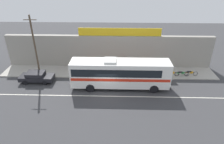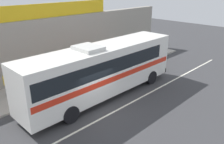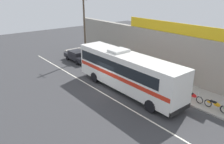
{
  "view_description": "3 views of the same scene",
  "coord_description": "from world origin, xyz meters",
  "px_view_note": "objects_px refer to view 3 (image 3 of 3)",
  "views": [
    {
      "loc": [
        1.29,
        -20.27,
        13.33
      ],
      "look_at": [
        0.63,
        1.9,
        1.81
      ],
      "focal_mm": 32.11,
      "sensor_mm": 36.0,
      "label": 1
    },
    {
      "loc": [
        -8.23,
        -9.4,
        7.4
      ],
      "look_at": [
        2.83,
        1.58,
        1.36
      ],
      "focal_mm": 37.09,
      "sensor_mm": 36.0,
      "label": 2
    },
    {
      "loc": [
        15.51,
        -11.58,
        9.02
      ],
      "look_at": [
        0.0,
        0.85,
        1.5
      ],
      "focal_mm": 35.2,
      "sensor_mm": 36.0,
      "label": 3
    }
  ],
  "objects_px": {
    "motorcycle_purple": "(192,96)",
    "pedestrian_by_curb": "(177,80)",
    "motorcycle_blue": "(216,105)",
    "utility_pole": "(84,27)",
    "parked_car": "(77,56)",
    "pedestrian_far_left": "(127,59)",
    "intercity_bus": "(126,70)"
  },
  "relations": [
    {
      "from": "parked_car",
      "to": "pedestrian_by_curb",
      "type": "bearing_deg",
      "value": 10.58
    },
    {
      "from": "pedestrian_by_curb",
      "to": "pedestrian_far_left",
      "type": "bearing_deg",
      "value": 173.9
    },
    {
      "from": "parked_car",
      "to": "motorcycle_purple",
      "type": "distance_m",
      "value": 16.15
    },
    {
      "from": "motorcycle_blue",
      "to": "pedestrian_by_curb",
      "type": "xyz_separation_m",
      "value": [
        -4.23,
        0.75,
        0.56
      ]
    },
    {
      "from": "motorcycle_blue",
      "to": "pedestrian_by_curb",
      "type": "relative_size",
      "value": 1.12
    },
    {
      "from": "intercity_bus",
      "to": "parked_car",
      "type": "relative_size",
      "value": 2.76
    },
    {
      "from": "intercity_bus",
      "to": "utility_pole",
      "type": "height_order",
      "value": "utility_pole"
    },
    {
      "from": "intercity_bus",
      "to": "motorcycle_purple",
      "type": "height_order",
      "value": "intercity_bus"
    },
    {
      "from": "motorcycle_purple",
      "to": "utility_pole",
      "type": "bearing_deg",
      "value": -178.45
    },
    {
      "from": "motorcycle_blue",
      "to": "pedestrian_far_left",
      "type": "relative_size",
      "value": 1.15
    },
    {
      "from": "parked_car",
      "to": "motorcycle_blue",
      "type": "height_order",
      "value": "parked_car"
    },
    {
      "from": "intercity_bus",
      "to": "pedestrian_by_curb",
      "type": "xyz_separation_m",
      "value": [
        2.99,
        3.65,
        -0.94
      ]
    },
    {
      "from": "utility_pole",
      "to": "pedestrian_by_curb",
      "type": "height_order",
      "value": "utility_pole"
    },
    {
      "from": "parked_car",
      "to": "utility_pole",
      "type": "relative_size",
      "value": 0.52
    },
    {
      "from": "parked_car",
      "to": "motorcycle_blue",
      "type": "distance_m",
      "value": 18.14
    },
    {
      "from": "parked_car",
      "to": "motorcycle_purple",
      "type": "height_order",
      "value": "parked_car"
    },
    {
      "from": "parked_car",
      "to": "utility_pole",
      "type": "height_order",
      "value": "utility_pole"
    },
    {
      "from": "motorcycle_purple",
      "to": "pedestrian_by_curb",
      "type": "distance_m",
      "value": 2.43
    },
    {
      "from": "intercity_bus",
      "to": "pedestrian_by_curb",
      "type": "distance_m",
      "value": 4.82
    },
    {
      "from": "utility_pole",
      "to": "pedestrian_far_left",
      "type": "relative_size",
      "value": 5.01
    },
    {
      "from": "intercity_bus",
      "to": "pedestrian_far_left",
      "type": "height_order",
      "value": "intercity_bus"
    },
    {
      "from": "utility_pole",
      "to": "motorcycle_purple",
      "type": "distance_m",
      "value": 16.58
    },
    {
      "from": "intercity_bus",
      "to": "parked_car",
      "type": "distance_m",
      "value": 10.95
    },
    {
      "from": "utility_pole",
      "to": "pedestrian_far_left",
      "type": "height_order",
      "value": "utility_pole"
    },
    {
      "from": "utility_pole",
      "to": "pedestrian_far_left",
      "type": "distance_m",
      "value": 7.3
    },
    {
      "from": "utility_pole",
      "to": "motorcycle_blue",
      "type": "distance_m",
      "value": 18.53
    },
    {
      "from": "motorcycle_blue",
      "to": "pedestrian_by_curb",
      "type": "distance_m",
      "value": 4.33
    },
    {
      "from": "utility_pole",
      "to": "pedestrian_by_curb",
      "type": "xyz_separation_m",
      "value": [
        13.89,
        1.22,
        -3.29
      ]
    },
    {
      "from": "motorcycle_purple",
      "to": "pedestrian_far_left",
      "type": "xyz_separation_m",
      "value": [
        -9.95,
        1.61,
        0.53
      ]
    },
    {
      "from": "parked_car",
      "to": "utility_pole",
      "type": "distance_m",
      "value": 3.92
    },
    {
      "from": "intercity_bus",
      "to": "motorcycle_blue",
      "type": "height_order",
      "value": "intercity_bus"
    },
    {
      "from": "pedestrian_far_left",
      "to": "parked_car",
      "type": "bearing_deg",
      "value": -150.81
    }
  ]
}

